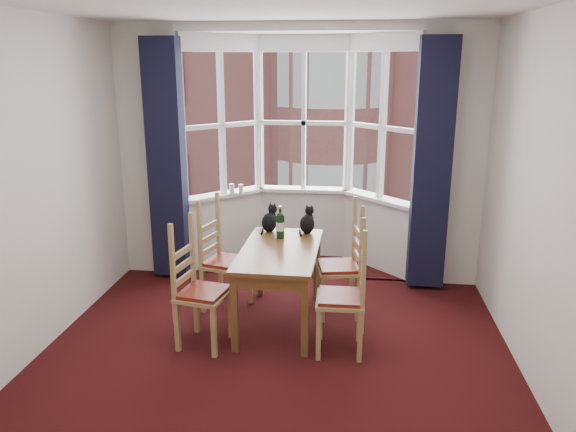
% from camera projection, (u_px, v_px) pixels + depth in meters
% --- Properties ---
extents(floor, '(4.50, 4.50, 0.00)m').
position_uv_depth(floor, '(268.00, 382.00, 4.36)').
color(floor, black).
rests_on(floor, ground).
extents(wall_left, '(0.00, 4.50, 4.50)m').
position_uv_depth(wall_left, '(3.00, 200.00, 4.20)').
color(wall_left, silver).
rests_on(wall_left, floor).
extents(wall_right, '(0.00, 4.50, 4.50)m').
position_uv_depth(wall_right, '(561.00, 217.00, 3.76)').
color(wall_right, silver).
rests_on(wall_right, floor).
extents(wall_near, '(4.00, 0.00, 4.00)m').
position_uv_depth(wall_near, '(161.00, 384.00, 1.83)').
color(wall_near, silver).
rests_on(wall_near, floor).
extents(wall_back_pier_left, '(0.70, 0.12, 2.80)m').
position_uv_depth(wall_back_pier_left, '(152.00, 153.00, 6.32)').
color(wall_back_pier_left, silver).
rests_on(wall_back_pier_left, floor).
extents(wall_back_pier_right, '(0.70, 0.12, 2.80)m').
position_uv_depth(wall_back_pier_right, '(452.00, 159.00, 5.95)').
color(wall_back_pier_right, silver).
rests_on(wall_back_pier_right, floor).
extents(bay_window, '(2.76, 0.94, 2.80)m').
position_uv_depth(bay_window, '(302.00, 149.00, 6.62)').
color(bay_window, white).
rests_on(bay_window, floor).
extents(curtain_left, '(0.38, 0.22, 2.60)m').
position_uv_depth(curtain_left, '(167.00, 160.00, 6.13)').
color(curtain_left, black).
rests_on(curtain_left, floor).
extents(curtain_right, '(0.38, 0.22, 2.60)m').
position_uv_depth(curtain_right, '(432.00, 166.00, 5.82)').
color(curtain_right, black).
rests_on(curtain_right, floor).
extents(dining_table, '(0.72, 1.32, 0.74)m').
position_uv_depth(dining_table, '(280.00, 259.00, 5.19)').
color(dining_table, brown).
rests_on(dining_table, floor).
extents(chair_left_near, '(0.47, 0.49, 0.92)m').
position_uv_depth(chair_left_near, '(194.00, 293.00, 4.84)').
color(chair_left_near, '#A48650').
rests_on(chair_left_near, floor).
extents(chair_left_far, '(0.50, 0.51, 0.92)m').
position_uv_depth(chair_left_far, '(218.00, 262.00, 5.57)').
color(chair_left_far, '#A48650').
rests_on(chair_left_far, floor).
extents(chair_right_near, '(0.41, 0.43, 0.92)m').
position_uv_depth(chair_right_near, '(351.00, 300.00, 4.71)').
color(chair_right_near, '#A48650').
rests_on(chair_right_near, floor).
extents(chair_right_far, '(0.47, 0.49, 0.92)m').
position_uv_depth(chair_right_far, '(348.00, 268.00, 5.42)').
color(chair_right_far, '#A48650').
rests_on(chair_right_far, floor).
extents(cat_left, '(0.21, 0.24, 0.29)m').
position_uv_depth(cat_left, '(270.00, 221.00, 5.66)').
color(cat_left, black).
rests_on(cat_left, dining_table).
extents(cat_right, '(0.19, 0.23, 0.28)m').
position_uv_depth(cat_right, '(307.00, 222.00, 5.61)').
color(cat_right, black).
rests_on(cat_right, dining_table).
extents(wine_bottle, '(0.08, 0.08, 0.32)m').
position_uv_depth(wine_bottle, '(280.00, 224.00, 5.43)').
color(wine_bottle, black).
rests_on(wine_bottle, dining_table).
extents(candle_tall, '(0.06, 0.06, 0.12)m').
position_uv_depth(candle_tall, '(232.00, 189.00, 6.69)').
color(candle_tall, white).
rests_on(candle_tall, bay_window).
extents(candle_short, '(0.06, 0.06, 0.11)m').
position_uv_depth(candle_short, '(241.00, 189.00, 6.71)').
color(candle_short, white).
rests_on(candle_short, bay_window).
extents(street, '(80.00, 80.00, 0.00)m').
position_uv_depth(street, '(342.00, 192.00, 36.83)').
color(street, '#333335').
rests_on(street, ground).
extents(tenement_building, '(18.40, 7.80, 15.20)m').
position_uv_depth(tenement_building, '(335.00, 86.00, 17.33)').
color(tenement_building, '#A05953').
rests_on(tenement_building, street).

